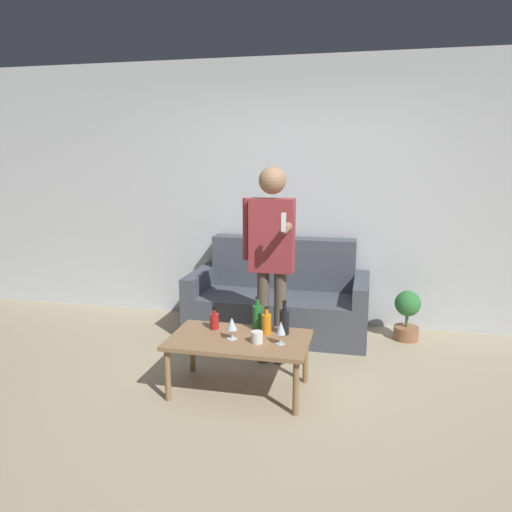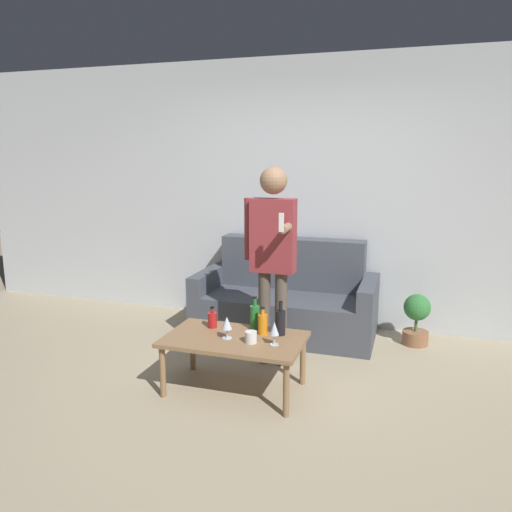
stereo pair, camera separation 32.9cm
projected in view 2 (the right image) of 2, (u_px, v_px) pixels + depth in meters
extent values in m
plane|color=tan|center=(247.00, 408.00, 3.49)|extent=(16.00, 16.00, 0.00)
cube|color=silver|center=(309.00, 194.00, 5.08)|extent=(8.00, 0.06, 2.70)
cube|color=#474C56|center=(282.00, 318.00, 4.80)|extent=(1.46, 0.58, 0.40)
cube|color=#474C56|center=(292.00, 282.00, 5.13)|extent=(1.46, 0.23, 0.92)
cube|color=#474C56|center=(210.00, 298.00, 5.13)|extent=(0.14, 0.81, 0.59)
cube|color=#474C56|center=(368.00, 313.00, 4.65)|extent=(0.14, 0.81, 0.59)
cube|color=#8E6B47|center=(234.00, 339.00, 3.68)|extent=(1.03, 0.61, 0.03)
cylinder|color=#8E6B47|center=(163.00, 372.00, 3.62)|extent=(0.04, 0.04, 0.39)
cylinder|color=#8E6B47|center=(286.00, 390.00, 3.35)|extent=(0.04, 0.04, 0.39)
cylinder|color=#8E6B47|center=(193.00, 346.00, 4.10)|extent=(0.04, 0.04, 0.39)
cylinder|color=#8E6B47|center=(303.00, 360.00, 3.83)|extent=(0.04, 0.04, 0.39)
cylinder|color=#23752D|center=(255.00, 318.00, 3.84)|extent=(0.07, 0.07, 0.19)
cylinder|color=#23752D|center=(255.00, 301.00, 3.81)|extent=(0.03, 0.03, 0.07)
cylinder|color=black|center=(255.00, 298.00, 3.80)|extent=(0.03, 0.03, 0.01)
cylinder|color=orange|center=(263.00, 324.00, 3.74)|extent=(0.07, 0.07, 0.15)
cylinder|color=orange|center=(263.00, 311.00, 3.72)|extent=(0.03, 0.03, 0.06)
cylinder|color=black|center=(263.00, 308.00, 3.71)|extent=(0.03, 0.03, 0.01)
cylinder|color=#B21E1E|center=(212.00, 320.00, 3.88)|extent=(0.07, 0.07, 0.12)
cylinder|color=#B21E1E|center=(212.00, 310.00, 3.87)|extent=(0.03, 0.03, 0.05)
cylinder|color=black|center=(212.00, 308.00, 3.86)|extent=(0.03, 0.03, 0.01)
cylinder|color=black|center=(280.00, 323.00, 3.72)|extent=(0.07, 0.07, 0.19)
cylinder|color=black|center=(281.00, 306.00, 3.69)|extent=(0.03, 0.03, 0.07)
cylinder|color=black|center=(281.00, 302.00, 3.68)|extent=(0.03, 0.03, 0.01)
cylinder|color=silver|center=(274.00, 344.00, 3.53)|extent=(0.06, 0.06, 0.01)
cylinder|color=silver|center=(274.00, 340.00, 3.53)|extent=(0.01, 0.01, 0.07)
cone|color=silver|center=(274.00, 328.00, 3.51)|extent=(0.07, 0.07, 0.10)
cylinder|color=silver|center=(227.00, 338.00, 3.66)|extent=(0.08, 0.08, 0.01)
cylinder|color=silver|center=(227.00, 333.00, 3.65)|extent=(0.01, 0.01, 0.07)
cone|color=silver|center=(227.00, 323.00, 3.64)|extent=(0.08, 0.08, 0.09)
cylinder|color=white|center=(251.00, 337.00, 3.57)|extent=(0.09, 0.09, 0.08)
cylinder|color=brown|center=(264.00, 317.00, 4.20)|extent=(0.10, 0.10, 0.80)
cylinder|color=brown|center=(281.00, 319.00, 4.16)|extent=(0.10, 0.10, 0.80)
cube|color=#933338|center=(273.00, 236.00, 4.04)|extent=(0.36, 0.16, 0.60)
sphere|color=#9E7556|center=(274.00, 181.00, 3.95)|extent=(0.22, 0.22, 0.22)
cylinder|color=#933338|center=(248.00, 229.00, 4.10)|extent=(0.06, 0.06, 0.51)
cylinder|color=#9E7556|center=(287.00, 228.00, 3.86)|extent=(0.06, 0.26, 0.06)
cube|color=white|center=(281.00, 222.00, 3.70)|extent=(0.03, 0.03, 0.14)
cylinder|color=#936042|center=(415.00, 338.00, 4.67)|extent=(0.24, 0.24, 0.13)
cylinder|color=#476B38|center=(416.00, 324.00, 4.64)|extent=(0.03, 0.03, 0.15)
sphere|color=#337A38|center=(417.00, 307.00, 4.61)|extent=(0.24, 0.24, 0.24)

